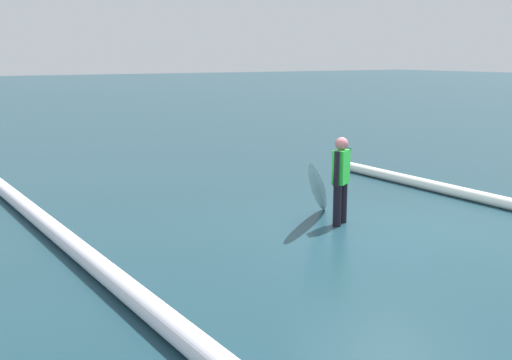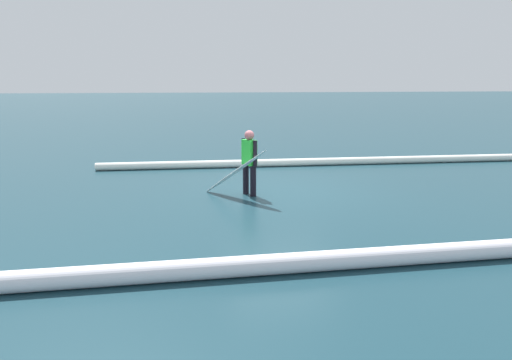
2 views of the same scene
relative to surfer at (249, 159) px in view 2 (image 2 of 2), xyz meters
The scene contains 5 objects.
ground_plane 1.23m from the surfer, 156.47° to the right, with size 176.46×176.46×0.00m, color #193A45.
surfer is the anchor object (origin of this frame).
surfboard 0.48m from the surfer, 29.64° to the left, with size 1.42×1.45×1.21m.
wave_crest_foreground 4.48m from the surfer, 131.69° to the right, with size 0.23×0.23×14.10m, color white.
wave_crest_midground 4.59m from the surfer, 108.31° to the left, with size 0.28×0.28×20.71m, color white.
Camera 2 is at (2.14, 10.26, 2.60)m, focal length 31.13 mm.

